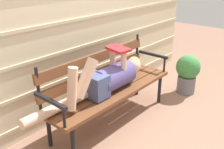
% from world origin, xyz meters
% --- Properties ---
extents(ground_plane, '(12.00, 12.00, 0.00)m').
position_xyz_m(ground_plane, '(0.00, 0.00, 0.00)').
color(ground_plane, '#936B56').
extents(house_siding, '(4.82, 0.08, 2.35)m').
position_xyz_m(house_siding, '(0.00, 0.67, 1.18)').
color(house_siding, beige).
rests_on(house_siding, ground).
extents(park_bench, '(1.77, 0.49, 0.88)m').
position_xyz_m(park_bench, '(0.00, 0.21, 0.48)').
color(park_bench, brown).
rests_on(park_bench, ground).
extents(reclining_person, '(1.63, 0.28, 0.50)m').
position_xyz_m(reclining_person, '(-0.10, 0.14, 0.60)').
color(reclining_person, '#514784').
extents(potted_plant, '(0.35, 0.35, 0.58)m').
position_xyz_m(potted_plant, '(1.31, -0.19, 0.32)').
color(potted_plant, slate).
rests_on(potted_plant, ground).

